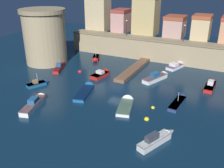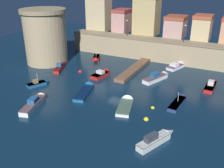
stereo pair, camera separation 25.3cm
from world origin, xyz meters
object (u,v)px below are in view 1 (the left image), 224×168
object	(u,v)px
quay_lamp_1	(184,31)
moored_boat_2	(86,90)
mooring_buoy_0	(80,72)
mooring_buoy_2	(147,119)
mooring_buoy_1	(153,108)
moored_boat_11	(211,85)
moored_boat_8	(127,103)
moored_boat_6	(40,83)
moored_boat_9	(177,66)
moored_boat_4	(36,102)
moored_boat_5	(103,74)
moored_boat_0	(158,139)
moored_boat_7	(179,101)
moored_boat_1	(96,58)
moored_boat_10	(60,66)
quay_lamp_0	(126,25)
moored_boat_3	(158,77)
fortress_tower	(45,36)

from	to	relation	value
quay_lamp_1	moored_boat_2	world-z (taller)	quay_lamp_1
mooring_buoy_0	mooring_buoy_2	xyz separation A→B (m)	(17.76, -11.12, 0.00)
mooring_buoy_1	moored_boat_11	bearing A→B (deg)	60.66
moored_boat_8	mooring_buoy_1	size ratio (longest dim) A/B	11.66
moored_boat_11	moored_boat_6	bearing A→B (deg)	117.39
moored_boat_9	moored_boat_4	bearing A→B (deg)	168.93
mooring_buoy_0	moored_boat_11	bearing A→B (deg)	9.13
moored_boat_4	moored_boat_5	xyz separation A→B (m)	(3.15, 14.74, -0.06)
moored_boat_0	moored_boat_7	size ratio (longest dim) A/B	0.92
moored_boat_1	moored_boat_4	world-z (taller)	moored_boat_1
moored_boat_4	mooring_buoy_2	xyz separation A→B (m)	(15.93, 3.41, -0.48)
moored_boat_6	moored_boat_4	bearing A→B (deg)	-117.25
moored_boat_6	moored_boat_10	size ratio (longest dim) A/B	0.62
moored_boat_1	mooring_buoy_0	size ratio (longest dim) A/B	6.08
quay_lamp_0	moored_boat_3	world-z (taller)	quay_lamp_0
moored_boat_5	moored_boat_9	world-z (taller)	moored_boat_9
quay_lamp_0	moored_boat_1	bearing A→B (deg)	-124.92
quay_lamp_1	mooring_buoy_0	xyz separation A→B (m)	(-16.62, -14.27, -7.08)
mooring_buoy_2	moored_boat_9	bearing A→B (deg)	93.20
quay_lamp_0	moored_boat_2	distance (m)	22.63
moored_boat_1	moored_boat_9	world-z (taller)	moored_boat_1
moored_boat_6	mooring_buoy_0	bearing A→B (deg)	8.74
moored_boat_0	moored_boat_8	size ratio (longest dim) A/B	0.92
fortress_tower	mooring_buoy_2	size ratio (longest dim) A/B	16.77
moored_boat_5	moored_boat_8	size ratio (longest dim) A/B	0.79
moored_boat_2	moored_boat_10	world-z (taller)	moored_boat_10
moored_boat_4	moored_boat_5	bearing A→B (deg)	-28.41
quay_lamp_0	moored_boat_9	world-z (taller)	quay_lamp_0
moored_boat_0	moored_boat_3	bearing A→B (deg)	40.11
moored_boat_9	moored_boat_11	distance (m)	10.47
moored_boat_4	quay_lamp_1	bearing A→B (deg)	-43.51
moored_boat_10	moored_boat_11	world-z (taller)	moored_boat_10
quay_lamp_1	moored_boat_11	distance (m)	14.40
moored_boat_9	mooring_buoy_2	bearing A→B (deg)	-158.12
moored_boat_10	moored_boat_3	bearing A→B (deg)	-103.85
moored_boat_5	moored_boat_7	size ratio (longest dim) A/B	0.78
moored_boat_6	moored_boat_11	distance (m)	29.42
moored_boat_5	moored_boat_6	distance (m)	11.63
quay_lamp_0	moored_boat_11	distance (m)	23.82
quay_lamp_0	moored_boat_3	size ratio (longest dim) A/B	0.51
moored_boat_9	mooring_buoy_2	distance (m)	22.32
moored_boat_2	mooring_buoy_1	distance (m)	11.54
quay_lamp_1	moored_boat_9	size ratio (longest dim) A/B	0.65
quay_lamp_1	moored_boat_11	world-z (taller)	quay_lamp_1
moored_boat_7	moored_boat_11	xyz separation A→B (m)	(3.49, 8.15, 0.13)
moored_boat_5	moored_boat_0	bearing A→B (deg)	-125.33
moored_boat_3	moored_boat_4	world-z (taller)	moored_boat_3
moored_boat_3	moored_boat_5	world-z (taller)	moored_boat_3
moored_boat_7	moored_boat_10	bearing A→B (deg)	85.11
moored_boat_1	moored_boat_7	distance (m)	24.57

